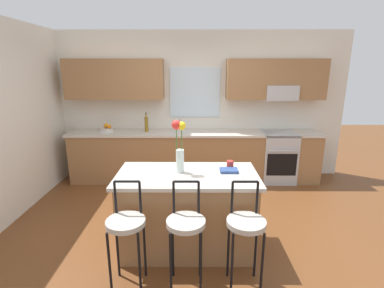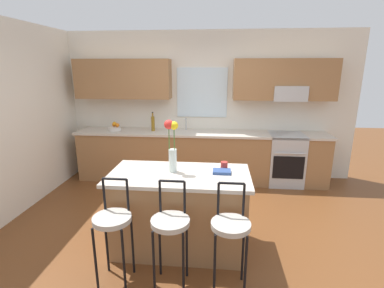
{
  "view_description": "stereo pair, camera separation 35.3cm",
  "coord_description": "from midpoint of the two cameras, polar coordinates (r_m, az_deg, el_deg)",
  "views": [
    {
      "loc": [
        -0.03,
        -3.34,
        2.05
      ],
      "look_at": [
        -0.05,
        0.55,
        1.0
      ],
      "focal_mm": 26.55,
      "sensor_mm": 36.0,
      "label": 1
    },
    {
      "loc": [
        0.33,
        -3.32,
        2.05
      ],
      "look_at": [
        -0.05,
        0.55,
        1.0
      ],
      "focal_mm": 26.55,
      "sensor_mm": 36.0,
      "label": 2
    }
  ],
  "objects": [
    {
      "name": "bottle_olive_oil",
      "position": [
        5.23,
        -5.95,
        4.14
      ],
      "size": [
        0.06,
        0.06,
        0.35
      ],
      "color": "olive",
      "rests_on": "counter_run"
    },
    {
      "name": "ground_plane",
      "position": [
        3.91,
        2.62,
        -16.5
      ],
      "size": [
        14.0,
        14.0,
        0.0
      ],
      "primitive_type": "plane",
      "color": "brown"
    },
    {
      "name": "oven_range",
      "position": [
        5.43,
        19.95,
        -2.87
      ],
      "size": [
        0.6,
        0.64,
        0.92
      ],
      "color": "#B7BABC",
      "rests_on": "ground"
    },
    {
      "name": "sink_faucet",
      "position": [
        5.29,
        0.68,
        4.31
      ],
      "size": [
        0.02,
        0.13,
        0.23
      ],
      "color": "#B7BABC",
      "rests_on": "counter_run"
    },
    {
      "name": "flower_vase",
      "position": [
        3.1,
        -0.81,
        -0.09
      ],
      "size": [
        0.15,
        0.1,
        0.59
      ],
      "color": "silver",
      "rests_on": "kitchen_island"
    },
    {
      "name": "bar_stool_near",
      "position": [
        2.82,
        -12.09,
        -15.38
      ],
      "size": [
        0.36,
        0.36,
        1.04
      ],
      "color": "black",
      "rests_on": "ground"
    },
    {
      "name": "wall_left",
      "position": [
        4.58,
        -30.91,
        4.18
      ],
      "size": [
        0.12,
        4.6,
        2.7
      ],
      "primitive_type": "cube",
      "color": "silver",
      "rests_on": "ground"
    },
    {
      "name": "back_wall_assembly",
      "position": [
        5.34,
        4.25,
        9.26
      ],
      "size": [
        5.6,
        0.5,
        2.7
      ],
      "color": "silver",
      "rests_on": "ground"
    },
    {
      "name": "bar_stool_middle",
      "position": [
        2.72,
        -0.48,
        -16.29
      ],
      "size": [
        0.36,
        0.36,
        1.04
      ],
      "color": "black",
      "rests_on": "ground"
    },
    {
      "name": "bar_stool_far",
      "position": [
        2.72,
        11.62,
        -16.55
      ],
      "size": [
        0.36,
        0.36,
        1.04
      ],
      "color": "black",
      "rests_on": "ground"
    },
    {
      "name": "fruit_bowl_oranges",
      "position": [
        5.44,
        -13.46,
        3.2
      ],
      "size": [
        0.24,
        0.24,
        0.16
      ],
      "color": "silver",
      "rests_on": "counter_run"
    },
    {
      "name": "mug_ceramic",
      "position": [
        3.29,
        9.55,
        -4.35
      ],
      "size": [
        0.08,
        0.08,
        0.09
      ],
      "primitive_type": "cylinder",
      "color": "#A52D28",
      "rests_on": "kitchen_island"
    },
    {
      "name": "cookbook",
      "position": [
        3.19,
        9.19,
        -5.53
      ],
      "size": [
        0.2,
        0.15,
        0.03
      ],
      "primitive_type": "cube",
      "color": "navy",
      "rests_on": "kitchen_island"
    },
    {
      "name": "counter_run",
      "position": [
        5.28,
        3.61,
        -2.41
      ],
      "size": [
        4.56,
        0.64,
        0.92
      ],
      "color": "#996B42",
      "rests_on": "ground"
    },
    {
      "name": "kitchen_island",
      "position": [
        3.33,
        0.65,
        -13.35
      ],
      "size": [
        1.55,
        0.8,
        0.92
      ],
      "color": "#996B42",
      "rests_on": "ground"
    }
  ]
}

